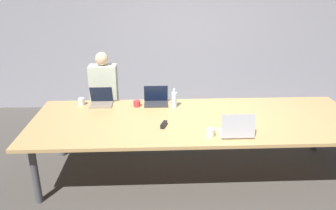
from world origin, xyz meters
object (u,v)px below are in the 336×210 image
at_px(cup_far_midleft, 137,104).
at_px(cup_near_midright, 210,133).
at_px(laptop_far_midleft, 156,99).
at_px(laptop_far_left, 101,99).
at_px(cup_far_left, 81,102).
at_px(stapler, 164,125).
at_px(laptop_near_midright, 237,130).
at_px(person_far_left, 105,100).
at_px(bottle_far_midleft, 174,99).

bearing_deg(cup_far_midleft, cup_near_midright, -48.01).
height_order(laptop_far_midleft, laptop_far_left, laptop_far_left).
xyz_separation_m(cup_far_left, stapler, (1.11, -0.75, -0.03)).
bearing_deg(laptop_far_left, laptop_far_midleft, 0.13).
bearing_deg(laptop_far_left, stapler, -42.26).
distance_m(cup_far_midleft, laptop_near_midright, 1.49).
bearing_deg(laptop_near_midright, cup_far_midleft, -40.02).
height_order(cup_near_midright, stapler, cup_near_midright).
bearing_deg(laptop_near_midright, person_far_left, -41.69).
bearing_deg(cup_far_left, stapler, -34.09).
bearing_deg(laptop_far_midleft, laptop_far_left, -179.87).
height_order(bottle_far_midleft, cup_near_midright, bottle_far_midleft).
bearing_deg(stapler, cup_far_midleft, 136.14).
height_order(cup_far_midleft, cup_near_midright, cup_near_midright).
relative_size(cup_far_midleft, bottle_far_midleft, 0.36).
distance_m(laptop_far_left, stapler, 1.14).
distance_m(cup_near_midright, person_far_left, 2.01).
height_order(laptop_near_midright, stapler, laptop_near_midright).
xyz_separation_m(laptop_far_midleft, cup_far_midleft, (-0.26, -0.10, -0.03)).
bearing_deg(cup_far_left, person_far_left, 59.75).
xyz_separation_m(bottle_far_midleft, laptop_near_midright, (0.63, -0.91, -0.03)).
xyz_separation_m(laptop_far_midleft, cup_far_left, (-1.03, -0.01, -0.02)).
relative_size(cup_near_midright, laptop_far_left, 0.30).
bearing_deg(laptop_far_midleft, person_far_left, 151.53).
xyz_separation_m(cup_near_midright, person_far_left, (-1.37, 1.46, -0.13)).
height_order(cup_far_midleft, laptop_far_left, laptop_far_left).
distance_m(laptop_near_midright, cup_near_midright, 0.29).
relative_size(bottle_far_midleft, cup_far_left, 2.59).
relative_size(cup_near_midright, stapler, 0.59).
relative_size(cup_far_midleft, laptop_far_left, 0.30).
distance_m(laptop_far_midleft, stapler, 0.77).
bearing_deg(stapler, laptop_far_left, 156.54).
xyz_separation_m(cup_far_midleft, bottle_far_midleft, (0.51, -0.05, 0.07)).
xyz_separation_m(bottle_far_midleft, cup_far_left, (-1.27, 0.13, -0.06)).
xyz_separation_m(cup_near_midright, laptop_far_left, (-1.35, 1.04, 0.03)).
height_order(person_far_left, cup_far_left, person_far_left).
distance_m(laptop_far_midleft, bottle_far_midleft, 0.29).
xyz_separation_m(cup_far_midleft, cup_far_left, (-0.77, 0.08, 0.01)).
relative_size(bottle_far_midleft, person_far_left, 0.18).
height_order(bottle_far_midleft, laptop_near_midright, laptop_near_midright).
xyz_separation_m(bottle_far_midleft, cup_near_midright, (0.35, -0.90, -0.07)).
height_order(cup_far_midleft, laptop_near_midright, laptop_near_midright).
bearing_deg(laptop_far_midleft, stapler, -83.70).
relative_size(laptop_near_midright, cup_far_left, 3.60).
height_order(laptop_far_midleft, person_far_left, person_far_left).
relative_size(laptop_far_midleft, cup_far_midleft, 3.51).
xyz_separation_m(cup_far_midleft, laptop_far_left, (-0.49, 0.09, 0.03)).
relative_size(laptop_far_midleft, laptop_far_left, 1.07).
bearing_deg(cup_far_midleft, laptop_far_midleft, 20.02).
bearing_deg(laptop_far_midleft, bottle_far_midleft, -30.90).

